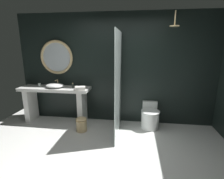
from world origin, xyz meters
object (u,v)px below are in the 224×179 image
vessel_sink (55,86)px  folded_hand_towel (80,88)px  round_wall_mirror (56,57)px  waste_bin (81,124)px  tumbler_cup (40,85)px  rain_shower_head (175,25)px  toilet (150,116)px  soap_dispenser (73,86)px

vessel_sink → folded_hand_towel: vessel_sink is taller
round_wall_mirror → waste_bin: 1.73m
vessel_sink → round_wall_mirror: size_ratio=0.52×
tumbler_cup → folded_hand_towel: bearing=-9.5°
rain_shower_head → toilet: bearing=147.1°
soap_dispenser → round_wall_mirror: round_wall_mirror is taller
tumbler_cup → waste_bin: (1.17, -0.44, -0.76)m
toilet → folded_hand_towel: size_ratio=2.75×
tumbler_cup → toilet: 2.78m
folded_hand_towel → tumbler_cup: bearing=170.5°
rain_shower_head → folded_hand_towel: bearing=179.0°
round_wall_mirror → rain_shower_head: size_ratio=2.85×
round_wall_mirror → waste_bin: (0.77, -0.63, -1.42)m
vessel_sink → folded_hand_towel: 0.67m
vessel_sink → round_wall_mirror: bearing=95.7°
round_wall_mirror → rain_shower_head: rain_shower_head is taller
rain_shower_head → waste_bin: (-1.86, -0.22, -2.09)m
vessel_sink → folded_hand_towel: size_ratio=1.87×
soap_dispenser → round_wall_mirror: 0.83m
vessel_sink → folded_hand_towel: (0.66, -0.11, -0.01)m
vessel_sink → soap_dispenser: size_ratio=3.39×
soap_dispenser → rain_shower_head: size_ratio=0.44×
vessel_sink → soap_dispenser: vessel_sink is taller
toilet → waste_bin: 1.59m
vessel_sink → tumbler_cup: vessel_sink is taller
waste_bin → folded_hand_towel: folded_hand_towel is taller
toilet → round_wall_mirror: bearing=175.4°
rain_shower_head → vessel_sink: bearing=176.7°
waste_bin → toilet: bearing=16.2°
vessel_sink → waste_bin: 1.13m
tumbler_cup → rain_shower_head: 3.32m
vessel_sink → waste_bin: bearing=-26.6°
vessel_sink → rain_shower_head: size_ratio=1.48×
tumbler_cup → soap_dispenser: 0.88m
vessel_sink → tumbler_cup: 0.44m
toilet → waste_bin: bearing=-163.8°
soap_dispenser → folded_hand_towel: soap_dispenser is taller
vessel_sink → toilet: 2.36m
tumbler_cup → folded_hand_towel: 1.11m
soap_dispenser → folded_hand_towel: bearing=-30.4°
round_wall_mirror → vessel_sink: bearing=-84.3°
rain_shower_head → toilet: rain_shower_head is taller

